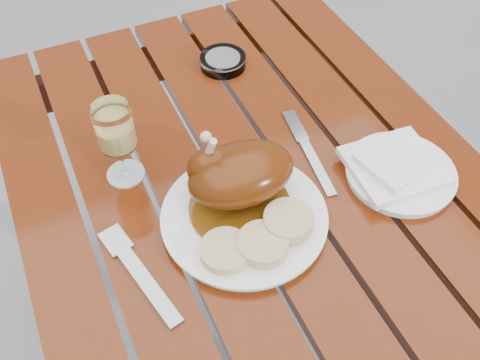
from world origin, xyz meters
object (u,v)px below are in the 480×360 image
Objects in this scene: wine_glass at (118,143)px; ashtray at (223,61)px; table at (263,308)px; side_plate at (400,173)px; dinner_plate at (244,218)px.

wine_glass is 1.61× the size of ashtray.
table is 12.35× the size of ashtray.
side_plate is 1.98× the size of ashtray.
ashtray is at bearing 71.37° from dinner_plate.
dinner_plate reaches higher than side_plate.
side_plate is at bearing -69.17° from ashtray.
dinner_plate is 1.41× the size of side_plate.
dinner_plate is 1.73× the size of wine_glass.
side_plate is at bearing -9.08° from table.
ashtray is (-0.16, 0.42, 0.00)m from side_plate.
table is 0.45m from side_plate.
ashtray is at bearing 37.13° from wine_glass.
dinner_plate reaches higher than table.
table is at bearing 170.92° from side_plate.
dinner_plate is at bearing -168.26° from table.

